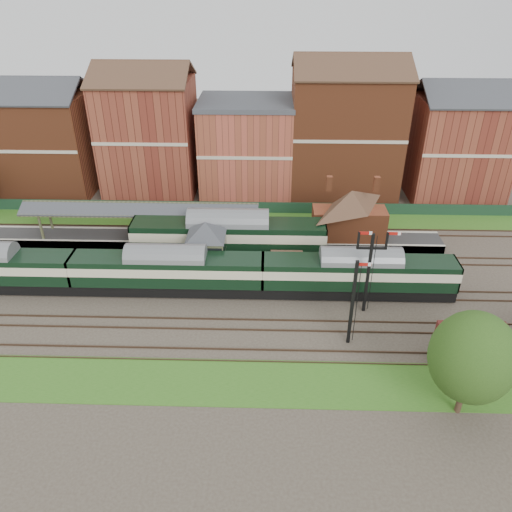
{
  "coord_description": "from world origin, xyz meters",
  "views": [
    {
      "loc": [
        3.18,
        -39.84,
        27.67
      ],
      "look_at": [
        1.97,
        2.0,
        3.0
      ],
      "focal_mm": 35.0,
      "sensor_mm": 36.0,
      "label": 1
    }
  ],
  "objects_px": {
    "semaphore_bracket": "(369,268)",
    "platform_railcar": "(229,236)",
    "goods_van_a": "(473,342)",
    "dmu_train": "(167,270)",
    "signal_box": "(207,247)"
  },
  "relations": [
    {
      "from": "semaphore_bracket",
      "to": "dmu_train",
      "type": "relative_size",
      "value": 0.15
    },
    {
      "from": "dmu_train",
      "to": "platform_railcar",
      "type": "height_order",
      "value": "platform_railcar"
    },
    {
      "from": "platform_railcar",
      "to": "goods_van_a",
      "type": "distance_m",
      "value": 25.66
    },
    {
      "from": "signal_box",
      "to": "dmu_train",
      "type": "height_order",
      "value": "signal_box"
    },
    {
      "from": "signal_box",
      "to": "semaphore_bracket",
      "type": "xyz_separation_m",
      "value": [
        15.04,
        -5.75,
        1.44
      ]
    },
    {
      "from": "dmu_train",
      "to": "signal_box",
      "type": "bearing_deg",
      "value": 43.69
    },
    {
      "from": "signal_box",
      "to": "dmu_train",
      "type": "xyz_separation_m",
      "value": [
        -3.4,
        -3.25,
        -0.75
      ]
    },
    {
      "from": "semaphore_bracket",
      "to": "dmu_train",
      "type": "bearing_deg",
      "value": 172.28
    },
    {
      "from": "semaphore_bracket",
      "to": "platform_railcar",
      "type": "xyz_separation_m",
      "value": [
        -13.09,
        9.0,
        -1.91
      ]
    },
    {
      "from": "signal_box",
      "to": "semaphore_bracket",
      "type": "height_order",
      "value": "semaphore_bracket"
    },
    {
      "from": "platform_railcar",
      "to": "semaphore_bracket",
      "type": "bearing_deg",
      "value": -34.51
    },
    {
      "from": "goods_van_a",
      "to": "platform_railcar",
      "type": "bearing_deg",
      "value": 142.81
    },
    {
      "from": "signal_box",
      "to": "goods_van_a",
      "type": "xyz_separation_m",
      "value": [
        22.38,
        -12.25,
        -1.31
      ]
    },
    {
      "from": "semaphore_bracket",
      "to": "platform_railcar",
      "type": "height_order",
      "value": "semaphore_bracket"
    },
    {
      "from": "goods_van_a",
      "to": "semaphore_bracket",
      "type": "bearing_deg",
      "value": 138.47
    }
  ]
}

